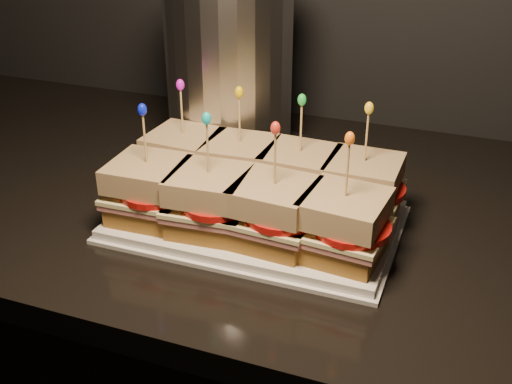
% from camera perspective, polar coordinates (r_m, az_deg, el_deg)
% --- Properties ---
extents(granite_slab, '(2.53, 0.72, 0.04)m').
position_cam_1_polar(granite_slab, '(0.96, 21.46, -4.57)').
color(granite_slab, black).
rests_on(granite_slab, cabinet).
extents(platter, '(0.38, 0.24, 0.02)m').
position_cam_1_polar(platter, '(0.90, -0.00, -2.59)').
color(platter, white).
rests_on(platter, granite_slab).
extents(platter_rim, '(0.39, 0.25, 0.01)m').
position_cam_1_polar(platter_rim, '(0.91, -0.00, -2.91)').
color(platter_rim, white).
rests_on(platter_rim, granite_slab).
extents(sandwich_0_bread_bot, '(0.10, 0.10, 0.03)m').
position_cam_1_polar(sandwich_0_bread_bot, '(0.99, -6.30, 1.43)').
color(sandwich_0_bread_bot, brown).
rests_on(sandwich_0_bread_bot, platter).
extents(sandwich_0_ham, '(0.11, 0.11, 0.01)m').
position_cam_1_polar(sandwich_0_ham, '(0.98, -6.35, 2.34)').
color(sandwich_0_ham, '#B96164').
rests_on(sandwich_0_ham, sandwich_0_bread_bot).
extents(sandwich_0_cheese, '(0.11, 0.11, 0.01)m').
position_cam_1_polar(sandwich_0_cheese, '(0.98, -6.37, 2.71)').
color(sandwich_0_cheese, '#F8F0A7').
rests_on(sandwich_0_cheese, sandwich_0_ham).
extents(sandwich_0_tomato, '(0.10, 0.10, 0.01)m').
position_cam_1_polar(sandwich_0_tomato, '(0.96, -5.91, 2.88)').
color(sandwich_0_tomato, red).
rests_on(sandwich_0_tomato, sandwich_0_cheese).
extents(sandwich_0_bread_top, '(0.10, 0.10, 0.03)m').
position_cam_1_polar(sandwich_0_bread_top, '(0.96, -6.46, 4.26)').
color(sandwich_0_bread_top, brown).
rests_on(sandwich_0_bread_top, sandwich_0_tomato).
extents(sandwich_0_pick, '(0.00, 0.00, 0.09)m').
position_cam_1_polar(sandwich_0_pick, '(0.95, -6.61, 6.86)').
color(sandwich_0_pick, tan).
rests_on(sandwich_0_pick, sandwich_0_bread_top).
extents(sandwich_0_frill, '(0.01, 0.01, 0.02)m').
position_cam_1_polar(sandwich_0_frill, '(0.93, -6.76, 9.44)').
color(sandwich_0_frill, '#D113D4').
rests_on(sandwich_0_frill, sandwich_0_pick).
extents(sandwich_1_bread_bot, '(0.10, 0.10, 0.03)m').
position_cam_1_polar(sandwich_1_bread_bot, '(0.95, -1.40, 0.59)').
color(sandwich_1_bread_bot, brown).
rests_on(sandwich_1_bread_bot, platter).
extents(sandwich_1_ham, '(0.11, 0.11, 0.01)m').
position_cam_1_polar(sandwich_1_ham, '(0.94, -1.42, 1.53)').
color(sandwich_1_ham, '#B96164').
rests_on(sandwich_1_ham, sandwich_1_bread_bot).
extents(sandwich_1_cheese, '(0.11, 0.11, 0.01)m').
position_cam_1_polar(sandwich_1_cheese, '(0.94, -1.42, 1.91)').
color(sandwich_1_cheese, '#F8F0A7').
rests_on(sandwich_1_cheese, sandwich_1_ham).
extents(sandwich_1_tomato, '(0.10, 0.10, 0.01)m').
position_cam_1_polar(sandwich_1_tomato, '(0.93, -0.88, 2.07)').
color(sandwich_1_tomato, red).
rests_on(sandwich_1_tomato, sandwich_1_cheese).
extents(sandwich_1_bread_top, '(0.10, 0.10, 0.03)m').
position_cam_1_polar(sandwich_1_bread_top, '(0.93, -1.44, 3.51)').
color(sandwich_1_bread_top, brown).
rests_on(sandwich_1_bread_top, sandwich_1_tomato).
extents(sandwich_1_pick, '(0.00, 0.00, 0.09)m').
position_cam_1_polar(sandwich_1_pick, '(0.91, -1.48, 6.19)').
color(sandwich_1_pick, tan).
rests_on(sandwich_1_pick, sandwich_1_bread_top).
extents(sandwich_1_frill, '(0.01, 0.01, 0.02)m').
position_cam_1_polar(sandwich_1_frill, '(0.90, -1.51, 8.87)').
color(sandwich_1_frill, '#E8B903').
rests_on(sandwich_1_frill, sandwich_1_pick).
extents(sandwich_2_bread_bot, '(0.10, 0.10, 0.03)m').
position_cam_1_polar(sandwich_2_bread_bot, '(0.93, 3.81, -0.30)').
color(sandwich_2_bread_bot, brown).
rests_on(sandwich_2_bread_bot, platter).
extents(sandwich_2_ham, '(0.11, 0.11, 0.01)m').
position_cam_1_polar(sandwich_2_ham, '(0.92, 3.84, 0.65)').
color(sandwich_2_ham, '#B96164').
rests_on(sandwich_2_ham, sandwich_2_bread_bot).
extents(sandwich_2_cheese, '(0.11, 0.11, 0.01)m').
position_cam_1_polar(sandwich_2_cheese, '(0.91, 3.86, 1.05)').
color(sandwich_2_cheese, '#F8F0A7').
rests_on(sandwich_2_cheese, sandwich_2_ham).
extents(sandwich_2_tomato, '(0.10, 0.10, 0.01)m').
position_cam_1_polar(sandwich_2_tomato, '(0.90, 4.49, 1.19)').
color(sandwich_2_tomato, red).
rests_on(sandwich_2_tomato, sandwich_2_cheese).
extents(sandwich_2_bread_top, '(0.10, 0.10, 0.03)m').
position_cam_1_polar(sandwich_2_bread_top, '(0.90, 3.92, 2.68)').
color(sandwich_2_bread_top, brown).
rests_on(sandwich_2_bread_top, sandwich_2_tomato).
extents(sandwich_2_pick, '(0.00, 0.00, 0.09)m').
position_cam_1_polar(sandwich_2_pick, '(0.88, 4.01, 5.43)').
color(sandwich_2_pick, tan).
rests_on(sandwich_2_pick, sandwich_2_bread_top).
extents(sandwich_2_frill, '(0.01, 0.01, 0.02)m').
position_cam_1_polar(sandwich_2_frill, '(0.87, 4.11, 8.18)').
color(sandwich_2_frill, green).
rests_on(sandwich_2_frill, sandwich_2_pick).
extents(sandwich_3_bread_bot, '(0.10, 0.10, 0.03)m').
position_cam_1_polar(sandwich_3_bread_bot, '(0.91, 9.29, -1.24)').
color(sandwich_3_bread_bot, brown).
rests_on(sandwich_3_bread_bot, platter).
extents(sandwich_3_ham, '(0.11, 0.10, 0.01)m').
position_cam_1_polar(sandwich_3_ham, '(0.90, 9.37, -0.27)').
color(sandwich_3_ham, '#B96164').
rests_on(sandwich_3_ham, sandwich_3_bread_bot).
extents(sandwich_3_cheese, '(0.11, 0.10, 0.01)m').
position_cam_1_polar(sandwich_3_cheese, '(0.90, 9.40, 0.12)').
color(sandwich_3_cheese, '#F8F0A7').
rests_on(sandwich_3_cheese, sandwich_3_ham).
extents(sandwich_3_tomato, '(0.10, 0.10, 0.01)m').
position_cam_1_polar(sandwich_3_tomato, '(0.89, 10.11, 0.26)').
color(sandwich_3_tomato, red).
rests_on(sandwich_3_tomato, sandwich_3_cheese).
extents(sandwich_3_bread_top, '(0.10, 0.10, 0.03)m').
position_cam_1_polar(sandwich_3_bread_top, '(0.88, 9.54, 1.78)').
color(sandwich_3_bread_top, brown).
rests_on(sandwich_3_bread_top, sandwich_3_tomato).
extents(sandwich_3_pick, '(0.00, 0.00, 0.09)m').
position_cam_1_polar(sandwich_3_pick, '(0.86, 9.78, 4.56)').
color(sandwich_3_pick, tan).
rests_on(sandwich_3_pick, sandwich_3_bread_top).
extents(sandwich_3_frill, '(0.01, 0.01, 0.02)m').
position_cam_1_polar(sandwich_3_frill, '(0.85, 10.02, 7.36)').
color(sandwich_3_frill, yellow).
rests_on(sandwich_3_frill, sandwich_3_pick).
extents(sandwich_4_bread_bot, '(0.10, 0.10, 0.03)m').
position_cam_1_polar(sandwich_4_bread_bot, '(0.90, -9.34, -1.42)').
color(sandwich_4_bread_bot, brown).
rests_on(sandwich_4_bread_bot, platter).
extents(sandwich_4_ham, '(0.11, 0.11, 0.01)m').
position_cam_1_polar(sandwich_4_ham, '(0.89, -9.42, -0.44)').
color(sandwich_4_ham, '#B96164').
rests_on(sandwich_4_ham, sandwich_4_bread_bot).
extents(sandwich_4_cheese, '(0.11, 0.11, 0.01)m').
position_cam_1_polar(sandwich_4_cheese, '(0.89, -9.46, -0.04)').
color(sandwich_4_cheese, '#F8F0A7').
rests_on(sandwich_4_cheese, sandwich_4_ham).
extents(sandwich_4_tomato, '(0.10, 0.10, 0.01)m').
position_cam_1_polar(sandwich_4_tomato, '(0.88, -9.00, 0.09)').
color(sandwich_4_tomato, red).
rests_on(sandwich_4_tomato, sandwich_4_cheese).
extents(sandwich_4_bread_top, '(0.10, 0.10, 0.03)m').
position_cam_1_polar(sandwich_4_bread_top, '(0.88, -9.60, 1.62)').
color(sandwich_4_bread_top, brown).
rests_on(sandwich_4_bread_top, sandwich_4_tomato).
extents(sandwich_4_pick, '(0.00, 0.00, 0.09)m').
position_cam_1_polar(sandwich_4_pick, '(0.86, -9.84, 4.42)').
color(sandwich_4_pick, tan).
rests_on(sandwich_4_pick, sandwich_4_bread_top).
extents(sandwich_4_frill, '(0.01, 0.01, 0.02)m').
position_cam_1_polar(sandwich_4_frill, '(0.84, -10.08, 7.23)').
color(sandwich_4_frill, '#0B18D3').
rests_on(sandwich_4_frill, sandwich_4_pick).
extents(sandwich_5_bread_bot, '(0.10, 0.10, 0.03)m').
position_cam_1_polar(sandwich_5_bread_bot, '(0.86, -4.08, -2.46)').
color(sandwich_5_bread_bot, brown).
rests_on(sandwich_5_bread_bot, platter).
extents(sandwich_5_ham, '(0.11, 0.11, 0.01)m').
position_cam_1_polar(sandwich_5_ham, '(0.86, -4.12, -1.45)').
color(sandwich_5_ham, '#B96164').
rests_on(sandwich_5_ham, sandwich_5_bread_bot).
extents(sandwich_5_cheese, '(0.11, 0.11, 0.01)m').
position_cam_1_polar(sandwich_5_cheese, '(0.85, -4.14, -1.04)').
color(sandwich_5_cheese, '#F8F0A7').
rests_on(sandwich_5_cheese, sandwich_5_ham).
extents(sandwich_5_tomato, '(0.10, 0.10, 0.01)m').
position_cam_1_polar(sandwich_5_tomato, '(0.84, -3.58, -0.91)').
color(sandwich_5_tomato, red).
rests_on(sandwich_5_tomato, sandwich_5_cheese).
extents(sandwich_5_bread_top, '(0.10, 0.10, 0.03)m').
position_cam_1_polar(sandwich_5_bread_top, '(0.84, -4.20, 0.68)').
color(sandwich_5_bread_top, brown).
rests_on(sandwich_5_bread_top, sandwich_5_tomato).
extents(sandwich_5_pick, '(0.00, 0.00, 0.09)m').
position_cam_1_polar(sandwich_5_pick, '(0.82, -4.31, 3.60)').
color(sandwich_5_pick, tan).
rests_on(sandwich_5_pick, sandwich_5_bread_top).
extents(sandwich_5_frill, '(0.01, 0.01, 0.02)m').
position_cam_1_polar(sandwich_5_frill, '(0.80, -4.43, 6.53)').
color(sandwich_5_frill, '#12B5AE').
rests_on(sandwich_5_frill, sandwich_5_pick).
extents(sandwich_6_bread_bot, '(0.10, 0.10, 0.03)m').
position_cam_1_polar(sandwich_6_bread_bot, '(0.84, 1.60, -3.56)').
color(sandwich_6_bread_bot, brown).
rests_on(sandwich_6_bread_bot, platter).
extents(sandwich_6_ham, '(0.11, 0.11, 0.01)m').
position_cam_1_polar(sandwich_6_ham, '(0.83, 1.62, -2.52)').
color(sandwich_6_ham, '#B96164').
rests_on(sandwich_6_ham, sandwich_6_bread_bot).
extents(sandwich_6_cheese, '(0.11, 0.11, 0.01)m').
position_cam_1_polar(sandwich_6_cheese, '(0.82, 1.63, -2.10)').
color(sandwich_6_cheese, '#F8F0A7').
rests_on(sandwich_6_cheese, sandwich_6_ham).
extents(sandwich_6_tomato, '(0.10, 0.10, 0.01)m').
position_cam_1_polar(sandwich_6_tomato, '(0.81, 2.29, -1.99)').
color(sandwich_6_tomato, red).
rests_on(sandwich_6_tomato, sandwich_6_cheese).
extents(sandwich_6_bread_top, '(0.10, 0.10, 0.03)m').
position_cam_1_polar(sandwich_6_bread_top, '(0.81, 1.65, -0.34)').
color(sandwich_6_bread_top, brown).
rests_on(sandwich_6_bread_top, sandwich_6_tomato).
extents(sandwich_6_pick, '(0.00, 0.00, 0.09)m').
position_cam_1_polar(sandwich_6_pick, '(0.79, 1.70, 2.66)').
color(sandwich_6_pick, tan).
rests_on(sandwich_6_pick, sandwich_6_bread_top).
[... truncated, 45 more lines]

